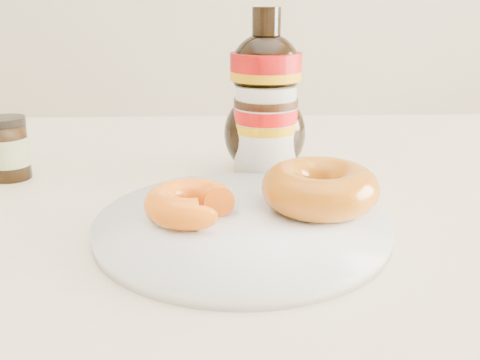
{
  "coord_description": "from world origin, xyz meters",
  "views": [
    {
      "loc": [
        -0.0,
        -0.45,
        0.96
      ],
      "look_at": [
        0.02,
        0.07,
        0.79
      ],
      "focal_mm": 40.0,
      "sensor_mm": 36.0,
      "label": 1
    }
  ],
  "objects_px": {
    "nutella_jar": "(265,127)",
    "dark_jar": "(9,149)",
    "dining_table": "(223,269)",
    "syrup_bottle": "(265,92)",
    "donut_whole": "(320,188)",
    "plate": "(242,224)",
    "donut_bitten": "(190,203)"
  },
  "relations": [
    {
      "from": "syrup_bottle",
      "to": "dark_jar",
      "type": "relative_size",
      "value": 2.64
    },
    {
      "from": "nutella_jar",
      "to": "dark_jar",
      "type": "height_order",
      "value": "nutella_jar"
    },
    {
      "from": "dining_table",
      "to": "donut_bitten",
      "type": "distance_m",
      "value": 0.14
    },
    {
      "from": "dining_table",
      "to": "donut_whole",
      "type": "relative_size",
      "value": 12.12
    },
    {
      "from": "dining_table",
      "to": "syrup_bottle",
      "type": "xyz_separation_m",
      "value": [
        0.05,
        0.11,
        0.18
      ]
    },
    {
      "from": "plate",
      "to": "donut_whole",
      "type": "distance_m",
      "value": 0.09
    },
    {
      "from": "syrup_bottle",
      "to": "plate",
      "type": "bearing_deg",
      "value": -100.75
    },
    {
      "from": "dining_table",
      "to": "dark_jar",
      "type": "bearing_deg",
      "value": 161.17
    },
    {
      "from": "plate",
      "to": "syrup_bottle",
      "type": "relative_size",
      "value": 1.38
    },
    {
      "from": "dining_table",
      "to": "donut_whole",
      "type": "height_order",
      "value": "donut_whole"
    },
    {
      "from": "donut_whole",
      "to": "syrup_bottle",
      "type": "height_order",
      "value": "syrup_bottle"
    },
    {
      "from": "donut_whole",
      "to": "nutella_jar",
      "type": "relative_size",
      "value": 1.04
    },
    {
      "from": "nutella_jar",
      "to": "dark_jar",
      "type": "xyz_separation_m",
      "value": [
        -0.31,
        -0.01,
        -0.02
      ]
    },
    {
      "from": "nutella_jar",
      "to": "syrup_bottle",
      "type": "height_order",
      "value": "syrup_bottle"
    },
    {
      "from": "donut_bitten",
      "to": "dark_jar",
      "type": "xyz_separation_m",
      "value": [
        -0.23,
        0.17,
        0.01
      ]
    },
    {
      "from": "plate",
      "to": "nutella_jar",
      "type": "xyz_separation_m",
      "value": [
        0.04,
        0.18,
        0.05
      ]
    },
    {
      "from": "plate",
      "to": "dark_jar",
      "type": "distance_m",
      "value": 0.33
    },
    {
      "from": "plate",
      "to": "syrup_bottle",
      "type": "bearing_deg",
      "value": 79.25
    },
    {
      "from": "dining_table",
      "to": "syrup_bottle",
      "type": "distance_m",
      "value": 0.22
    },
    {
      "from": "dining_table",
      "to": "donut_whole",
      "type": "bearing_deg",
      "value": -30.22
    },
    {
      "from": "dining_table",
      "to": "syrup_bottle",
      "type": "height_order",
      "value": "syrup_bottle"
    },
    {
      "from": "syrup_bottle",
      "to": "donut_bitten",
      "type": "bearing_deg",
      "value": -114.19
    },
    {
      "from": "donut_bitten",
      "to": "dining_table",
      "type": "bearing_deg",
      "value": 61.76
    },
    {
      "from": "nutella_jar",
      "to": "donut_bitten",
      "type": "bearing_deg",
      "value": -115.64
    },
    {
      "from": "donut_bitten",
      "to": "nutella_jar",
      "type": "xyz_separation_m",
      "value": [
        0.09,
        0.18,
        0.03
      ]
    },
    {
      "from": "dining_table",
      "to": "donut_bitten",
      "type": "height_order",
      "value": "donut_bitten"
    },
    {
      "from": "plate",
      "to": "donut_bitten",
      "type": "xyz_separation_m",
      "value": [
        -0.05,
        0.0,
        0.02
      ]
    },
    {
      "from": "dark_jar",
      "to": "donut_whole",
      "type": "bearing_deg",
      "value": -22.1
    },
    {
      "from": "plate",
      "to": "nutella_jar",
      "type": "relative_size",
      "value": 2.51
    },
    {
      "from": "donut_bitten",
      "to": "donut_whole",
      "type": "bearing_deg",
      "value": 3.55
    },
    {
      "from": "plate",
      "to": "donut_whole",
      "type": "xyz_separation_m",
      "value": [
        0.08,
        0.03,
        0.03
      ]
    },
    {
      "from": "dining_table",
      "to": "nutella_jar",
      "type": "xyz_separation_m",
      "value": [
        0.05,
        0.1,
        0.14
      ]
    }
  ]
}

